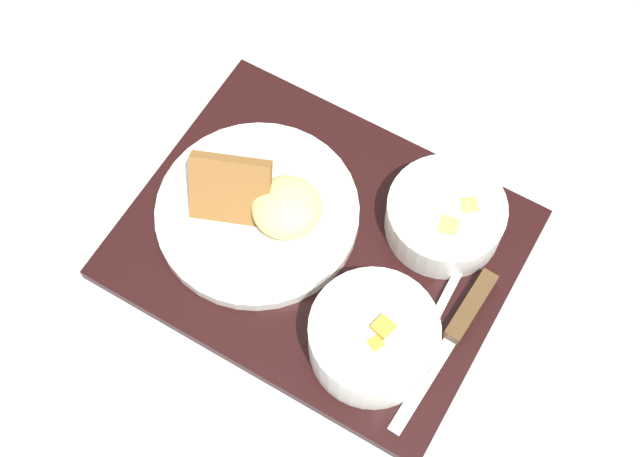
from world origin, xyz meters
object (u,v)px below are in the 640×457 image
at_px(plate_main, 261,209).
at_px(knife, 464,318).
at_px(bowl_soup, 446,215).
at_px(bowl_salad, 373,337).
at_px(spoon, 427,333).

relative_size(plate_main, knife, 1.13).
bearing_deg(bowl_soup, plate_main, 28.90).
relative_size(bowl_salad, spoon, 0.86).
bearing_deg(spoon, plate_main, -99.82).
height_order(bowl_salad, knife, bowl_salad).
xyz_separation_m(bowl_salad, knife, (-0.06, -0.07, -0.02)).
distance_m(plate_main, spoon, 0.21).
bearing_deg(knife, plate_main, -86.55).
relative_size(bowl_soup, spoon, 0.85).
bearing_deg(bowl_soup, spoon, 111.59).
distance_m(bowl_salad, bowl_soup, 0.16).
height_order(bowl_salad, bowl_soup, bowl_salad).
distance_m(bowl_salad, knife, 0.10).
height_order(bowl_soup, spoon, bowl_soup).
bearing_deg(bowl_salad, bowl_soup, -87.83).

